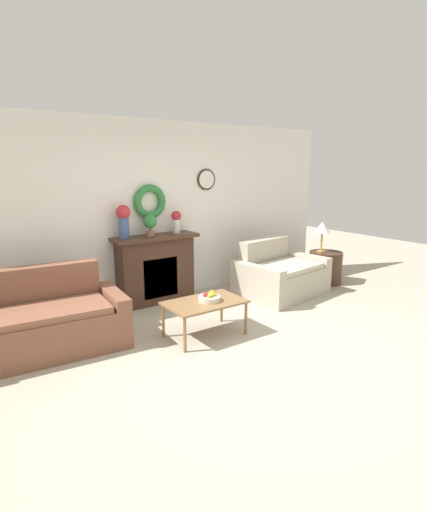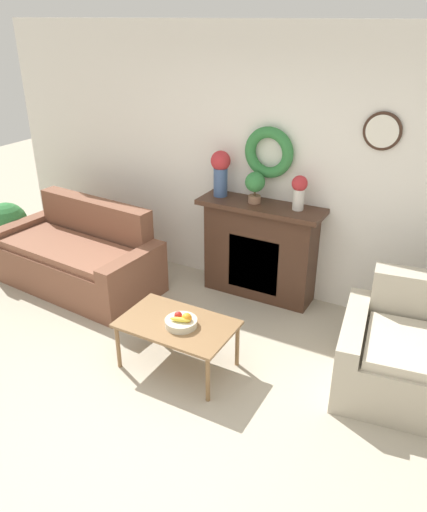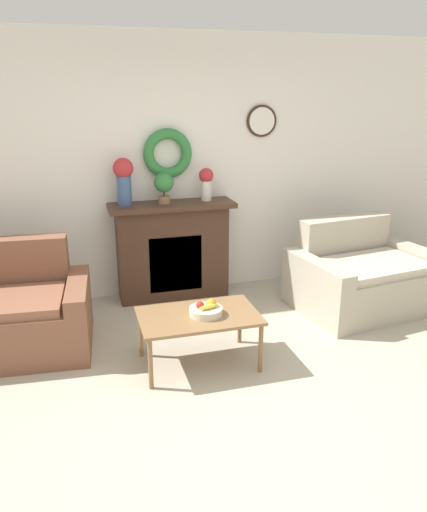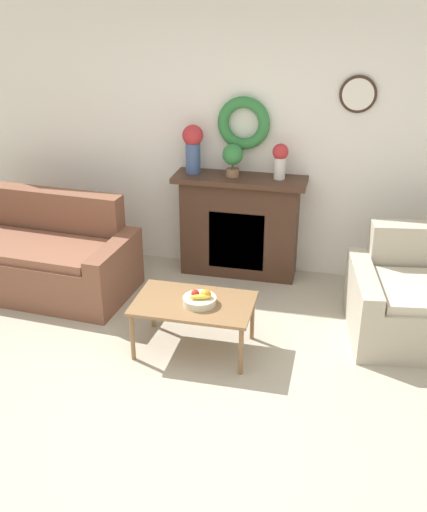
% 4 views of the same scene
% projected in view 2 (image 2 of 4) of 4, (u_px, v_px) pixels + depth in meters
% --- Properties ---
extents(ground_plane, '(16.00, 16.00, 0.00)m').
position_uv_depth(ground_plane, '(135.00, 435.00, 3.59)').
color(ground_plane, '#ADA38E').
extents(wall_back, '(6.80, 0.17, 2.70)m').
position_uv_depth(wall_back, '(277.00, 168.00, 4.96)').
color(wall_back, white).
rests_on(wall_back, ground_plane).
extents(fireplace, '(1.29, 0.41, 1.03)m').
position_uv_depth(fireplace, '(260.00, 250.00, 5.19)').
color(fireplace, '#42281C').
rests_on(fireplace, ground_plane).
extents(couch_left, '(1.91, 1.03, 0.90)m').
position_uv_depth(couch_left, '(79.00, 258.00, 5.48)').
color(couch_left, brown).
rests_on(couch_left, ground_plane).
extents(coffee_table, '(0.95, 0.59, 0.44)m').
position_uv_depth(coffee_table, '(177.00, 327.00, 4.13)').
color(coffee_table, olive).
rests_on(coffee_table, ground_plane).
extents(fruit_bowl, '(0.27, 0.27, 0.12)m').
position_uv_depth(fruit_bowl, '(182.00, 322.00, 4.06)').
color(fruit_bowl, beige).
rests_on(fruit_bowl, coffee_table).
extents(vase_on_mantel_left, '(0.20, 0.20, 0.47)m').
position_uv_depth(vase_on_mantel_left, '(221.00, 170.00, 5.06)').
color(vase_on_mantel_left, '#3D5684').
rests_on(vase_on_mantel_left, fireplace).
extents(vase_on_mantel_right, '(0.15, 0.15, 0.34)m').
position_uv_depth(vase_on_mantel_right, '(299.00, 190.00, 4.73)').
color(vase_on_mantel_right, silver).
rests_on(vase_on_mantel_right, fireplace).
extents(potted_plant_on_mantel, '(0.20, 0.20, 0.31)m').
position_uv_depth(potted_plant_on_mantel, '(255.00, 184.00, 4.91)').
color(potted_plant_on_mantel, '#8E664C').
rests_on(potted_plant_on_mantel, fireplace).
extents(potted_plant_floor_by_couch, '(0.49, 0.49, 0.74)m').
position_uv_depth(potted_plant_floor_by_couch, '(8.00, 226.00, 5.96)').
color(potted_plant_floor_by_couch, '#8E664C').
rests_on(potted_plant_floor_by_couch, ground_plane).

